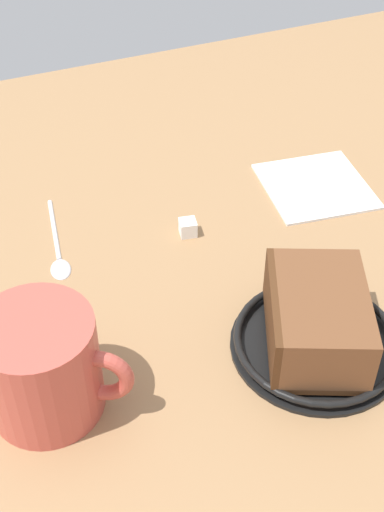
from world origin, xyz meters
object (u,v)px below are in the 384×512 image
at_px(sugar_cube, 188,228).
at_px(tea_mug, 44,369).
at_px(cake_slice, 317,319).
at_px(teaspoon, 58,253).
at_px(small_plate, 316,342).
at_px(folded_napkin, 316,185).

bearing_deg(sugar_cube, tea_mug, 40.90).
distance_m(cake_slice, teaspoon, 0.27).
xyz_separation_m(cake_slice, sugar_cube, (0.04, -0.18, -0.03)).
height_order(small_plate, tea_mug, tea_mug).
bearing_deg(tea_mug, cake_slice, 173.42).
relative_size(small_plate, folded_napkin, 1.29).
bearing_deg(small_plate, tea_mug, -6.79).
xyz_separation_m(tea_mug, folded_napkin, (-0.34, -0.18, -0.04)).
distance_m(teaspoon, sugar_cube, 0.13).
distance_m(cake_slice, sugar_cube, 0.19).
xyz_separation_m(small_plate, sugar_cube, (0.04, -0.18, 0.00)).
xyz_separation_m(small_plate, teaspoon, (0.17, -0.20, -0.00)).
bearing_deg(tea_mug, teaspoon, -105.99).
height_order(cake_slice, folded_napkin, cake_slice).
bearing_deg(teaspoon, small_plate, 130.73).
height_order(small_plate, sugar_cube, sugar_cube).
bearing_deg(tea_mug, folded_napkin, -152.66).
bearing_deg(folded_napkin, small_plate, 59.70).
bearing_deg(small_plate, folded_napkin, -120.30).
distance_m(teaspoon, folded_napkin, 0.29).
relative_size(cake_slice, tea_mug, 1.25).
xyz_separation_m(small_plate, folded_napkin, (-0.12, -0.20, -0.00)).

